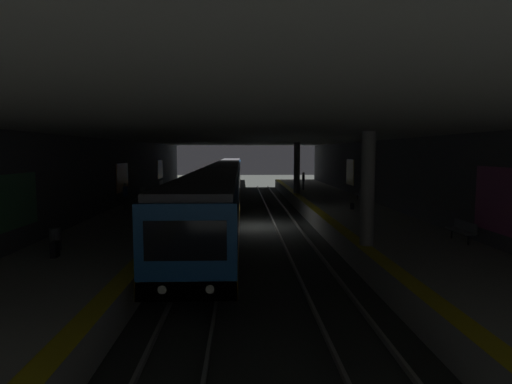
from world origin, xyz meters
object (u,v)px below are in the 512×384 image
at_px(pillar_near, 368,189).
at_px(bench_right_near, 144,192).
at_px(suitcase_rolling, 55,249).
at_px(trash_bin, 55,239).
at_px(bench_right_mid, 163,184).
at_px(person_waiting_near, 126,195).
at_px(metro_train, 226,180).
at_px(bench_left_mid, 361,194).
at_px(pillar_far, 297,168).
at_px(backpack_on_floor, 352,206).
at_px(person_walking_mid, 303,180).
at_px(bench_left_near, 462,229).

distance_m(pillar_near, bench_right_near, 22.07).
xyz_separation_m(suitcase_rolling, trash_bin, (1.16, 0.47, 0.14)).
distance_m(bench_right_mid, person_waiting_near, 14.97).
height_order(metro_train, trash_bin, metro_train).
bearing_deg(bench_right_near, suitcase_rolling, -176.44).
distance_m(person_waiting_near, trash_bin, 11.41).
bearing_deg(suitcase_rolling, bench_left_mid, -42.96).
xyz_separation_m(pillar_far, backpack_on_floor, (-10.89, -2.21, -2.08)).
bearing_deg(bench_left_mid, backpack_on_floor, 157.98).
relative_size(bench_right_near, person_walking_mid, 0.98).
bearing_deg(trash_bin, bench_left_mid, -45.82).
distance_m(bench_left_near, bench_right_mid, 30.62).
bearing_deg(bench_left_near, person_waiting_near, 57.95).
bearing_deg(pillar_near, metro_train, 14.71).
bearing_deg(suitcase_rolling, trash_bin, 22.06).
bearing_deg(backpack_on_floor, pillar_far, 11.47).
xyz_separation_m(pillar_far, trash_bin, (-21.87, 12.15, -1.85)).
bearing_deg(person_walking_mid, pillar_near, 177.47).
height_order(pillar_far, person_walking_mid, pillar_far).
bearing_deg(pillar_far, bench_right_mid, 70.85).
distance_m(bench_left_mid, person_walking_mid, 9.77).
relative_size(pillar_far, metro_train, 0.08).
distance_m(metro_train, suitcase_rolling, 27.01).
xyz_separation_m(pillar_near, person_waiting_near, (10.99, 12.53, -1.32)).
bearing_deg(pillar_far, trash_bin, 150.95).
bearing_deg(bench_right_mid, bench_left_near, -146.12).
height_order(bench_right_mid, suitcase_rolling, suitcase_rolling).
bearing_deg(suitcase_rolling, backpack_on_floor, -48.82).
height_order(pillar_near, bench_left_near, pillar_near).
relative_size(pillar_far, suitcase_rolling, 5.22).
distance_m(metro_train, backpack_on_floor, 16.84).
bearing_deg(person_waiting_near, bench_right_mid, 1.35).
distance_m(bench_right_mid, backpack_on_floor, 21.54).
bearing_deg(pillar_far, pillar_near, 180.00).
height_order(bench_left_mid, suitcase_rolling, suitcase_rolling).
relative_size(pillar_near, bench_right_near, 2.68).
bearing_deg(pillar_near, bench_left_near, -82.91).
relative_size(bench_right_mid, suitcase_rolling, 1.95).
bearing_deg(pillar_far, person_waiting_near, 129.91).
distance_m(metro_train, bench_left_near, 26.69).
relative_size(bench_left_mid, trash_bin, 2.00).
bearing_deg(pillar_near, bench_left_mid, -15.14).
distance_m(bench_left_mid, person_waiting_near, 17.31).
distance_m(bench_right_mid, person_walking_mid, 14.03).
bearing_deg(bench_left_near, backpack_on_floor, 11.11).
distance_m(pillar_far, person_walking_mid, 3.69).
xyz_separation_m(bench_left_mid, person_waiting_near, (-4.48, 16.72, 0.43)).
bearing_deg(bench_right_near, person_waiting_near, -177.06).
xyz_separation_m(bench_left_mid, person_walking_mid, (9.26, 3.09, 0.42)).
bearing_deg(bench_left_near, person_walking_mid, 7.28).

